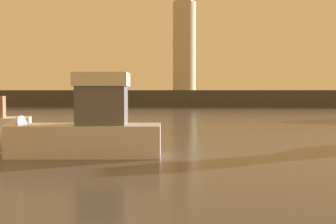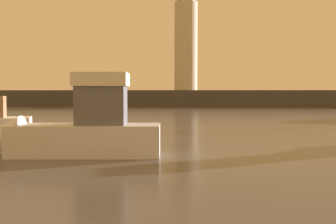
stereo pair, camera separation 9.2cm
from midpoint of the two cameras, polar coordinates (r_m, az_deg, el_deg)
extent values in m
plane|color=#4C4742|center=(30.55, -1.37, -1.16)|extent=(220.00, 220.00, 0.00)
cube|color=#423F3D|center=(59.31, 1.05, 1.92)|extent=(70.14, 4.57, 2.33)
cylinder|color=beige|center=(59.61, 2.24, 9.10)|extent=(3.28, 3.28, 12.57)
cube|color=silver|center=(13.98, -11.50, -3.84)|extent=(5.05, 1.94, 1.04)
cone|color=silver|center=(14.80, -22.52, -3.43)|extent=(1.55, 1.64, 1.54)
cube|color=#595960|center=(13.80, -9.34, 0.91)|extent=(1.68, 1.36, 1.27)
cube|color=silver|center=(13.80, -9.36, 4.48)|extent=(1.85, 1.49, 0.45)
camera|label=1|loc=(0.05, -90.15, -0.01)|focal=43.89mm
camera|label=2|loc=(0.05, 89.85, 0.01)|focal=43.89mm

